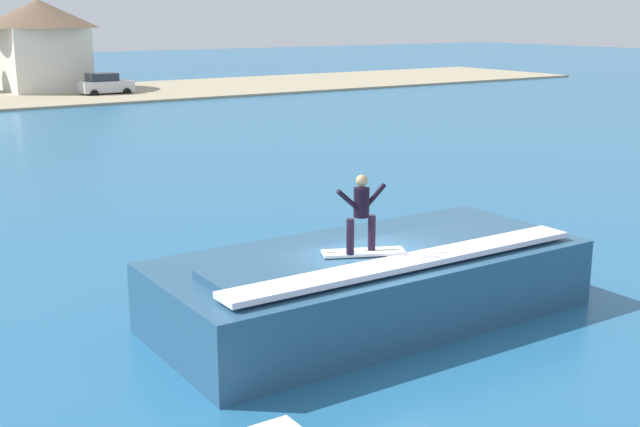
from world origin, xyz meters
TOP-DOWN VIEW (x-y plane):
  - ground_plane at (0.00, 0.00)m, footprint 260.00×260.00m
  - wave_crest at (0.40, 0.61)m, footprint 9.45×4.18m
  - surfboard at (-0.21, 0.09)m, footprint 1.76×1.13m
  - surfer at (-0.30, 0.05)m, footprint 1.22×0.32m
  - car_far_shore at (12.15, 52.32)m, footprint 4.14×2.27m
  - house_gabled_white at (8.99, 58.79)m, footprint 9.91×9.91m

SIDE VIEW (x-z plane):
  - ground_plane at x=0.00m, z-range 0.00..0.00m
  - wave_crest at x=0.40m, z-range -0.05..1.64m
  - car_far_shore at x=12.15m, z-range 0.02..1.88m
  - surfboard at x=-0.21m, z-range 1.69..1.75m
  - surfer at x=-0.30m, z-range 1.85..3.46m
  - house_gabled_white at x=8.99m, z-range 0.60..8.29m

